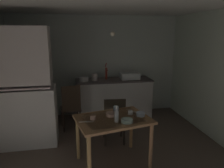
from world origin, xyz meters
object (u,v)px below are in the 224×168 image
(hand_pump, at_px, (106,72))
(mug_dark, at_px, (130,112))
(sink_basin, at_px, (130,76))
(chair_by_counter, at_px, (71,107))
(glass_bottle, at_px, (117,116))
(dining_table, at_px, (113,124))
(hutch_cabinet, at_px, (23,92))
(serving_bowl_wide, at_px, (141,114))
(mixing_bowl_counter, at_px, (84,79))
(chair_far_side, at_px, (114,119))

(hand_pump, height_order, mug_dark, hand_pump)
(sink_basin, distance_m, chair_by_counter, 1.60)
(sink_basin, relative_size, glass_bottle, 1.81)
(hand_pump, distance_m, dining_table, 2.04)
(hand_pump, distance_m, chair_by_counter, 1.20)
(hutch_cabinet, xyz_separation_m, glass_bottle, (1.47, -1.05, -0.14))
(serving_bowl_wide, bearing_deg, hutch_cabinet, 154.62)
(mixing_bowl_counter, relative_size, chair_by_counter, 0.21)
(hand_pump, height_order, mixing_bowl_counter, hand_pump)
(sink_basin, distance_m, hand_pump, 0.57)
(chair_far_side, bearing_deg, hand_pump, 86.79)
(hutch_cabinet, bearing_deg, serving_bowl_wide, -25.38)
(chair_by_counter, relative_size, glass_bottle, 4.02)
(mug_dark, bearing_deg, mixing_bowl_counter, 109.40)
(sink_basin, xyz_separation_m, chair_by_counter, (-1.41, -0.57, -0.50))
(hutch_cabinet, bearing_deg, hand_pump, 32.85)
(hutch_cabinet, bearing_deg, chair_by_counter, 29.38)
(hutch_cabinet, height_order, sink_basin, hutch_cabinet)
(chair_far_side, bearing_deg, glass_bottle, -98.51)
(mixing_bowl_counter, bearing_deg, dining_table, -80.24)
(serving_bowl_wide, bearing_deg, glass_bottle, -159.18)
(dining_table, distance_m, mug_dark, 0.35)
(hutch_cabinet, bearing_deg, chair_far_side, -10.37)
(mug_dark, relative_size, glass_bottle, 0.31)
(hutch_cabinet, distance_m, mixing_bowl_counter, 1.48)
(hutch_cabinet, xyz_separation_m, sink_basin, (2.21, 1.02, 0.02))
(mixing_bowl_counter, distance_m, glass_bottle, 2.05)
(dining_table, relative_size, mug_dark, 15.88)
(chair_far_side, xyz_separation_m, mug_dark, (0.16, -0.50, 0.30))
(mixing_bowl_counter, bearing_deg, chair_far_side, -70.02)
(sink_basin, bearing_deg, serving_bowl_wide, -99.95)
(mug_dark, bearing_deg, hand_pump, 92.66)
(serving_bowl_wide, xyz_separation_m, mug_dark, (-0.14, 0.10, -0.00))
(chair_far_side, distance_m, chair_by_counter, 1.07)
(hand_pump, xyz_separation_m, mug_dark, (0.09, -1.86, -0.32))
(sink_basin, distance_m, serving_bowl_wide, 1.96)
(hand_pump, xyz_separation_m, chair_by_counter, (-0.85, -0.62, -0.59))
(hutch_cabinet, relative_size, sink_basin, 4.80)
(hand_pump, bearing_deg, mixing_bowl_counter, -169.92)
(hand_pump, xyz_separation_m, serving_bowl_wide, (0.22, -1.96, -0.32))
(hutch_cabinet, relative_size, chair_by_counter, 2.16)
(mixing_bowl_counter, xyz_separation_m, mug_dark, (0.62, -1.76, -0.19))
(hutch_cabinet, bearing_deg, dining_table, -32.12)
(sink_basin, bearing_deg, mixing_bowl_counter, -177.38)
(sink_basin, xyz_separation_m, dining_table, (-0.77, -1.93, -0.36))
(hutch_cabinet, distance_m, glass_bottle, 1.81)
(hutch_cabinet, relative_size, hand_pump, 5.42)
(sink_basin, xyz_separation_m, mixing_bowl_counter, (-1.09, -0.05, -0.03))
(hand_pump, bearing_deg, sink_basin, -4.62)
(hutch_cabinet, height_order, mug_dark, hutch_cabinet)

